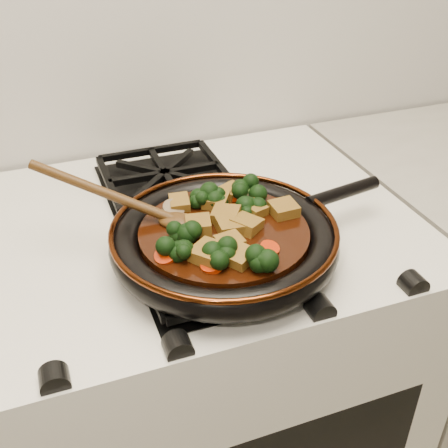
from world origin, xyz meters
name	(u,v)px	position (x,y,z in m)	size (l,w,h in m)	color
stove	(195,399)	(0.00, 1.69, 0.45)	(0.76, 0.60, 0.90)	silver
burner_grate_front	(215,262)	(0.00, 1.55, 0.91)	(0.23, 0.23, 0.03)	black
burner_grate_back	(165,178)	(0.00, 1.83, 0.91)	(0.23, 0.23, 0.03)	black
skillet	(225,238)	(0.02, 1.56, 0.94)	(0.46, 0.34, 0.05)	black
braising_sauce	(224,236)	(0.02, 1.56, 0.95)	(0.25, 0.25, 0.02)	black
tofu_cube_0	(208,254)	(-0.03, 1.50, 0.97)	(0.04, 0.04, 0.02)	brown
tofu_cube_1	(216,201)	(0.03, 1.63, 0.97)	(0.04, 0.04, 0.02)	brown
tofu_cube_2	(238,257)	(0.01, 1.48, 0.97)	(0.04, 0.04, 0.02)	brown
tofu_cube_3	(246,225)	(0.05, 1.55, 0.97)	(0.04, 0.04, 0.02)	brown
tofu_cube_4	(226,216)	(0.03, 1.58, 0.97)	(0.04, 0.03, 0.02)	brown
tofu_cube_5	(284,210)	(0.12, 1.57, 0.97)	(0.04, 0.04, 0.02)	brown
tofu_cube_6	(230,244)	(0.01, 1.52, 0.97)	(0.04, 0.03, 0.02)	brown
tofu_cube_7	(199,226)	(-0.02, 1.57, 0.97)	(0.04, 0.04, 0.02)	brown
tofu_cube_8	(230,227)	(0.03, 1.56, 0.97)	(0.04, 0.04, 0.02)	brown
tofu_cube_9	(254,210)	(0.08, 1.59, 0.97)	(0.03, 0.03, 0.02)	brown
tofu_cube_10	(180,204)	(-0.02, 1.64, 0.97)	(0.04, 0.03, 0.02)	brown
tofu_cube_11	(232,192)	(0.06, 1.65, 0.97)	(0.04, 0.03, 0.02)	brown
broccoli_floret_0	(224,257)	(-0.01, 1.48, 0.97)	(0.06, 0.06, 0.05)	black
broccoli_floret_1	(205,200)	(0.01, 1.64, 0.97)	(0.06, 0.06, 0.05)	black
broccoli_floret_2	(182,234)	(-0.05, 1.56, 0.97)	(0.06, 0.06, 0.05)	black
broccoli_floret_3	(251,211)	(0.07, 1.59, 0.97)	(0.06, 0.06, 0.05)	black
broccoli_floret_4	(210,201)	(0.02, 1.63, 0.97)	(0.06, 0.06, 0.05)	black
broccoli_floret_5	(247,192)	(0.08, 1.64, 0.97)	(0.06, 0.06, 0.05)	black
broccoli_floret_6	(177,254)	(-0.07, 1.52, 0.97)	(0.06, 0.06, 0.05)	black
broccoli_floret_7	(260,260)	(0.03, 1.46, 0.97)	(0.06, 0.06, 0.05)	black
carrot_coin_0	(270,248)	(0.06, 1.49, 0.96)	(0.03, 0.03, 0.01)	#B22304
carrot_coin_1	(233,195)	(0.06, 1.64, 0.96)	(0.03, 0.03, 0.01)	#B22304
carrot_coin_2	(256,205)	(0.09, 1.60, 0.96)	(0.03, 0.03, 0.01)	#B22304
carrot_coin_3	(166,255)	(-0.08, 1.52, 0.96)	(0.03, 0.03, 0.01)	#B22304
carrot_coin_4	(191,232)	(-0.03, 1.57, 0.96)	(0.03, 0.03, 0.01)	#B22304
carrot_coin_5	(212,265)	(-0.03, 1.48, 0.96)	(0.03, 0.03, 0.01)	#B22304
mushroom_slice_0	(246,197)	(0.08, 1.63, 0.97)	(0.03, 0.03, 0.01)	brown
mushroom_slice_1	(173,209)	(-0.04, 1.63, 0.97)	(0.03, 0.03, 0.01)	brown
mushroom_slice_2	(170,247)	(-0.07, 1.54, 0.97)	(0.03, 0.03, 0.01)	brown
wooden_spoon	(136,205)	(-0.09, 1.63, 0.98)	(0.14, 0.10, 0.23)	#43280E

